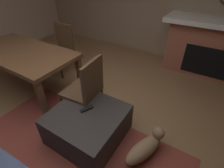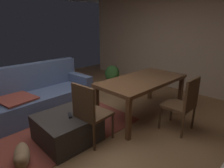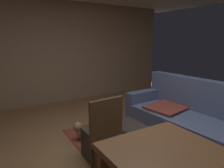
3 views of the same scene
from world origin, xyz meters
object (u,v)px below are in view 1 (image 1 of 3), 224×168
(dining_chair_south, at_px, (62,46))
(fireplace, at_px, (214,48))
(small_dog, at_px, (146,147))
(dining_chair_west, at_px, (87,87))
(dining_table, at_px, (22,55))
(tv_remote, at_px, (87,109))
(ottoman_coffee_table, at_px, (88,125))

(dining_chair_south, bearing_deg, fireplace, -151.01)
(fireplace, distance_m, dining_chair_south, 2.95)
(fireplace, distance_m, small_dog, 2.48)
(dining_chair_west, relative_size, dining_chair_south, 1.00)
(dining_chair_west, distance_m, small_dog, 1.02)
(dining_table, height_order, dining_chair_west, dining_chair_west)
(small_dog, bearing_deg, fireplace, -98.40)
(dining_chair_west, xyz_separation_m, small_dog, (-0.94, 0.17, -0.37))
(fireplace, bearing_deg, small_dog, 81.60)
(tv_remote, bearing_deg, dining_chair_south, -10.47)
(dining_chair_west, distance_m, dining_chair_south, 1.52)
(small_dog, bearing_deg, dining_chair_west, -10.44)
(small_dog, bearing_deg, dining_table, -4.25)
(small_dog, bearing_deg, dining_chair_south, -24.06)
(dining_chair_south, xyz_separation_m, small_dog, (-2.22, 0.99, -0.37))
(fireplace, height_order, ottoman_coffee_table, fireplace)
(fireplace, relative_size, dining_table, 1.08)
(ottoman_coffee_table, xyz_separation_m, dining_chair_west, (0.22, -0.29, 0.32))
(tv_remote, bearing_deg, dining_chair_west, -27.52)
(fireplace, xyz_separation_m, tv_remote, (1.12, 2.49, -0.11))
(fireplace, xyz_separation_m, dining_chair_south, (2.58, 1.43, -0.01))
(ottoman_coffee_table, height_order, dining_chair_south, dining_chair_south)
(ottoman_coffee_table, height_order, dining_chair_west, dining_chair_west)
(dining_table, relative_size, dining_chair_west, 1.92)
(dining_chair_south, bearing_deg, ottoman_coffee_table, 143.67)
(dining_table, height_order, small_dog, dining_table)
(dining_table, bearing_deg, dining_chair_west, -179.63)
(fireplace, relative_size, tv_remote, 12.05)
(fireplace, distance_m, dining_table, 3.43)
(fireplace, distance_m, tv_remote, 2.73)
(ottoman_coffee_table, relative_size, dining_table, 0.46)
(dining_chair_south, relative_size, small_dog, 1.63)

